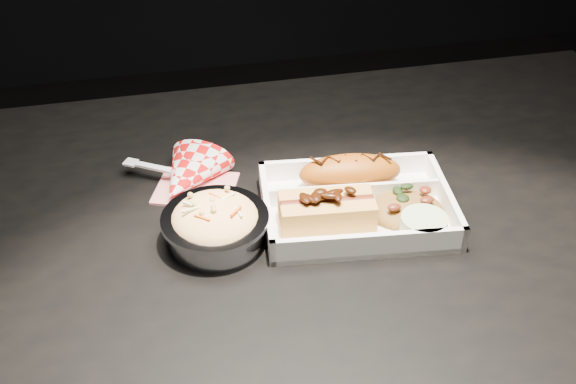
# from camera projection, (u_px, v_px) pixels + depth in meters

# --- Properties ---
(dining_table) EXTENTS (1.20, 0.80, 0.75)m
(dining_table) POSITION_uv_depth(u_px,v_px,m) (326.00, 265.00, 1.03)
(dining_table) COLOR black
(dining_table) RESTS_ON ground
(food_tray) EXTENTS (0.27, 0.21, 0.04)m
(food_tray) POSITION_uv_depth(u_px,v_px,m) (356.00, 209.00, 0.97)
(food_tray) COLOR white
(food_tray) RESTS_ON dining_table
(fried_pastry) EXTENTS (0.15, 0.07, 0.05)m
(fried_pastry) POSITION_uv_depth(u_px,v_px,m) (350.00, 172.00, 1.00)
(fried_pastry) COLOR #A44F10
(fried_pastry) RESTS_ON food_tray
(hotdog) EXTENTS (0.13, 0.07, 0.06)m
(hotdog) POSITION_uv_depth(u_px,v_px,m) (327.00, 210.00, 0.93)
(hotdog) COLOR #E2A44D
(hotdog) RESTS_ON food_tray
(fried_rice_mound) EXTENTS (0.11, 0.09, 0.03)m
(fried_rice_mound) POSITION_uv_depth(u_px,v_px,m) (407.00, 203.00, 0.96)
(fried_rice_mound) COLOR olive
(fried_rice_mound) RESTS_ON food_tray
(cupcake_liner) EXTENTS (0.06, 0.06, 0.03)m
(cupcake_liner) POSITION_uv_depth(u_px,v_px,m) (424.00, 227.00, 0.92)
(cupcake_liner) COLOR beige
(cupcake_liner) RESTS_ON food_tray
(foil_coleslaw_cup) EXTENTS (0.14, 0.14, 0.07)m
(foil_coleslaw_cup) POSITION_uv_depth(u_px,v_px,m) (215.00, 223.00, 0.91)
(foil_coleslaw_cup) COLOR silver
(foil_coleslaw_cup) RESTS_ON dining_table
(napkin_fork) EXTENTS (0.17, 0.15, 0.10)m
(napkin_fork) POSITION_uv_depth(u_px,v_px,m) (187.00, 177.00, 1.02)
(napkin_fork) COLOR red
(napkin_fork) RESTS_ON dining_table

